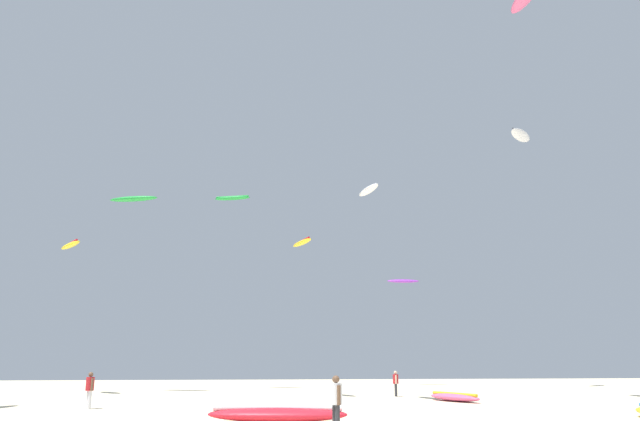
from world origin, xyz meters
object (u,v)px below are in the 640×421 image
object	(u,v)px
kite_aloft_3	(134,199)
kite_aloft_6	(70,245)
person_left	(90,387)
kite_aloft_4	(521,135)
kite_grounded_mid	(277,414)
kite_aloft_5	(403,281)
kite_aloft_8	(369,190)
kite_aloft_7	(232,198)
kite_aloft_0	(302,243)
person_midground	(396,381)
person_foreground	(336,399)
kite_grounded_near	(454,397)

from	to	relation	value
kite_aloft_3	kite_aloft_6	distance (m)	6.03
person_left	kite_aloft_4	world-z (taller)	kite_aloft_4
kite_grounded_mid	kite_aloft_4	bearing A→B (deg)	48.96
kite_aloft_5	kite_aloft_8	size ratio (longest dim) A/B	1.05
kite_aloft_3	kite_aloft_4	xyz separation A→B (m)	(33.61, 3.34, 7.97)
person_left	kite_grounded_mid	xyz separation A→B (m)	(8.60, -7.51, -0.69)
kite_aloft_4	kite_aloft_6	world-z (taller)	kite_aloft_4
kite_grounded_mid	kite_aloft_5	bearing A→B (deg)	68.01
person_left	kite_aloft_7	world-z (taller)	kite_aloft_7
kite_aloft_7	kite_aloft_0	bearing A→B (deg)	-66.07
kite_aloft_7	kite_aloft_6	bearing A→B (deg)	-150.85
kite_aloft_0	person_left	bearing A→B (deg)	-142.18
kite_aloft_4	kite_aloft_8	world-z (taller)	kite_aloft_4
kite_aloft_4	kite_aloft_8	xyz separation A→B (m)	(-17.30, -14.76, -9.93)
person_left	kite_grounded_mid	distance (m)	11.44
kite_aloft_3	kite_aloft_7	bearing A→B (deg)	27.73
kite_aloft_6	kite_aloft_7	bearing A→B (deg)	29.15
person_midground	kite_aloft_8	xyz separation A→B (m)	(-2.30, -3.93, 11.55)
person_foreground	kite_aloft_0	bearing A→B (deg)	73.49
kite_grounded_mid	kite_aloft_5	xyz separation A→B (m)	(13.36, 33.09, 9.29)
kite_grounded_near	kite_aloft_0	size ratio (longest dim) A/B	1.42
kite_grounded_near	kite_aloft_4	size ratio (longest dim) A/B	1.21
kite_grounded_near	kite_aloft_5	distance (m)	24.38
kite_aloft_0	kite_aloft_5	bearing A→B (deg)	57.04
kite_aloft_4	kite_aloft_0	bearing A→B (deg)	-152.76
person_left	kite_aloft_3	world-z (taller)	kite_aloft_3
person_midground	kite_grounded_mid	distance (m)	17.96
kite_aloft_8	kite_aloft_7	bearing A→B (deg)	119.98
kite_aloft_6	person_left	bearing A→B (deg)	-68.21
kite_aloft_0	kite_aloft_6	size ratio (longest dim) A/B	0.85
kite_grounded_mid	kite_aloft_4	xyz separation A→B (m)	(23.29, 26.75, 22.10)
person_left	kite_grounded_mid	size ratio (longest dim) A/B	0.32
kite_grounded_near	kite_aloft_0	world-z (taller)	kite_aloft_0
kite_aloft_3	kite_aloft_8	size ratio (longest dim) A/B	1.41
kite_grounded_mid	kite_aloft_3	size ratio (longest dim) A/B	1.30
kite_grounded_near	kite_aloft_7	world-z (taller)	kite_aloft_7
person_left	kite_aloft_7	bearing A→B (deg)	-143.56
kite_grounded_mid	kite_aloft_6	world-z (taller)	kite_aloft_6
kite_grounded_mid	kite_aloft_0	xyz separation A→B (m)	(2.22, 15.90, 9.52)
person_midground	person_left	world-z (taller)	person_left
kite_grounded_mid	kite_aloft_8	world-z (taller)	kite_aloft_8
kite_aloft_6	kite_aloft_7	xyz separation A→B (m)	(11.18, 6.23, 5.48)
person_foreground	kite_aloft_7	world-z (taller)	kite_aloft_7
kite_aloft_3	kite_aloft_5	distance (m)	26.04
person_midground	kite_aloft_0	world-z (taller)	kite_aloft_0
person_foreground	kite_aloft_3	distance (m)	32.56
person_midground	kite_aloft_8	size ratio (longest dim) A/B	0.54
kite_aloft_5	kite_aloft_6	xyz separation A→B (m)	(-27.39, -11.99, 0.69)
kite_aloft_0	kite_aloft_6	distance (m)	17.07
kite_aloft_0	kite_aloft_7	bearing A→B (deg)	113.93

